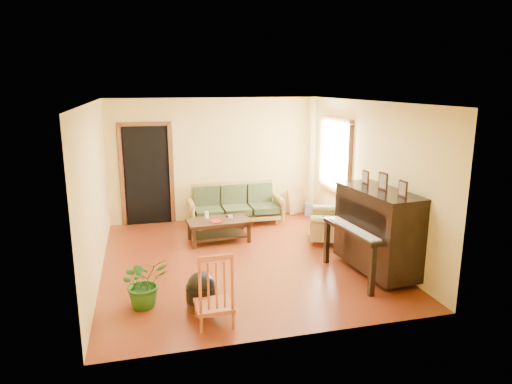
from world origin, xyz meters
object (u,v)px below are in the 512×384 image
object	(u,v)px
red_chair	(214,287)
ceramic_crock	(310,209)
coffee_table	(219,230)
footstool	(201,295)
armchair	(329,219)
piano	(377,232)
potted_plant	(144,282)
sofa	(236,205)

from	to	relation	value
red_chair	ceramic_crock	distance (m)	5.08
coffee_table	footstool	world-z (taller)	coffee_table
armchair	piano	size ratio (longest dim) A/B	0.57
armchair	red_chair	distance (m)	3.57
potted_plant	sofa	bearing A→B (deg)	59.75
sofa	footstool	world-z (taller)	sofa
piano	potted_plant	size ratio (longest dim) A/B	2.21
coffee_table	footstool	bearing A→B (deg)	-104.72
footstool	ceramic_crock	world-z (taller)	footstool
armchair	piano	xyz separation A→B (m)	(0.09, -1.59, 0.23)
piano	red_chair	bearing A→B (deg)	-166.87
armchair	potted_plant	xyz separation A→B (m)	(-3.38, -1.82, -0.09)
footstool	ceramic_crock	size ratio (longest dim) A/B	1.43
ceramic_crock	potted_plant	distance (m)	5.08
footstool	piano	bearing A→B (deg)	9.91
sofa	potted_plant	size ratio (longest dim) A/B	2.84
piano	ceramic_crock	world-z (taller)	piano
armchair	potted_plant	bearing A→B (deg)	-128.11
piano	ceramic_crock	size ratio (longest dim) A/B	5.44
coffee_table	red_chair	bearing A→B (deg)	-100.85
coffee_table	armchair	xyz separation A→B (m)	(2.00, -0.49, 0.22)
coffee_table	piano	size ratio (longest dim) A/B	0.76
red_chair	ceramic_crock	xyz separation A→B (m)	(2.84, 4.19, -0.34)
sofa	footstool	size ratio (longest dim) A/B	4.90
sofa	ceramic_crock	xyz separation A→B (m)	(1.73, 0.24, -0.28)
coffee_table	piano	distance (m)	2.99
piano	red_chair	size ratio (longest dim) A/B	1.58
piano	footstool	world-z (taller)	piano
piano	ceramic_crock	distance (m)	3.35
footstool	red_chair	distance (m)	0.51
piano	red_chair	xyz separation A→B (m)	(-2.66, -0.89, -0.19)
coffee_table	piano	world-z (taller)	piano
coffee_table	ceramic_crock	bearing A→B (deg)	28.27
sofa	potted_plant	bearing A→B (deg)	-120.51
armchair	red_chair	bearing A→B (deg)	-112.31
red_chair	ceramic_crock	bearing A→B (deg)	54.36
sofa	piano	bearing A→B (deg)	-63.39
red_chair	armchair	bearing A→B (deg)	42.51
red_chair	potted_plant	size ratio (longest dim) A/B	1.40
piano	red_chair	distance (m)	2.81
coffee_table	potted_plant	world-z (taller)	potted_plant
coffee_table	piano	bearing A→B (deg)	-44.84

